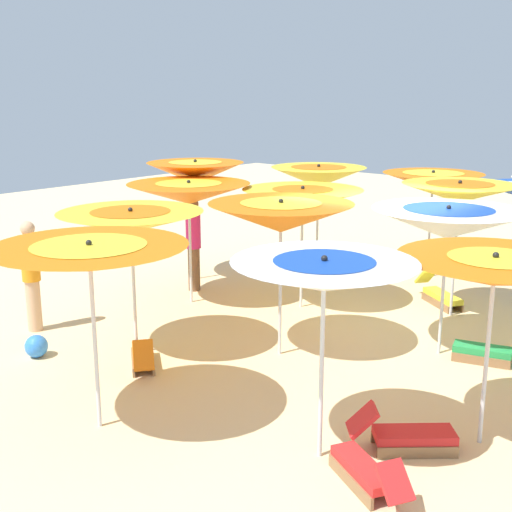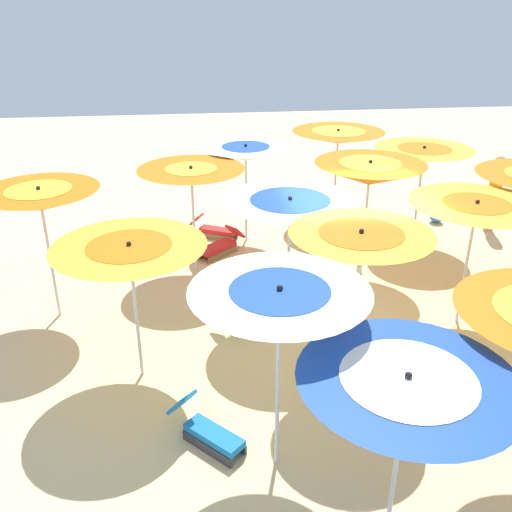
{
  "view_description": "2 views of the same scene",
  "coord_description": "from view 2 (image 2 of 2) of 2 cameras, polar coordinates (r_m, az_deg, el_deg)",
  "views": [
    {
      "loc": [
        -5.4,
        9.22,
        3.96
      ],
      "look_at": [
        1.4,
        1.37,
        1.38
      ],
      "focal_mm": 46.88,
      "sensor_mm": 36.0,
      "label": 1
    },
    {
      "loc": [
        -2.79,
        -8.48,
        5.32
      ],
      "look_at": [
        -1.72,
        0.42,
        1.1
      ],
      "focal_mm": 39.34,
      "sensor_mm": 36.0,
      "label": 2
    }
  ],
  "objects": [
    {
      "name": "lounger_3",
      "position": [
        12.55,
        -3.69,
        1.05
      ],
      "size": [
        1.15,
        1.09,
        0.55
      ],
      "rotation": [
        0.0,
        0.0,
        3.88
      ],
      "color": "olive",
      "rests_on": "ground"
    },
    {
      "name": "beach_umbrella_10",
      "position": [
        7.73,
        10.58,
        1.24
      ],
      "size": [
        1.98,
        1.98,
        2.46
      ],
      "color": "silver",
      "rests_on": "ground"
    },
    {
      "name": "lounger_2",
      "position": [
        9.85,
        -0.84,
        -6.08
      ],
      "size": [
        1.19,
        0.66,
        0.6
      ],
      "rotation": [
        0.0,
        0.0,
        6.58
      ],
      "color": "olive",
      "rests_on": "ground"
    },
    {
      "name": "beach_umbrella_1",
      "position": [
        12.66,
        -1.05,
        10.39
      ],
      "size": [
        1.97,
        1.97,
        2.3
      ],
      "color": "silver",
      "rests_on": "ground"
    },
    {
      "name": "beach_umbrella_3",
      "position": [
        9.98,
        -21.1,
        5.36
      ],
      "size": [
        1.98,
        1.98,
        2.45
      ],
      "color": "silver",
      "rests_on": "ground"
    },
    {
      "name": "beach_umbrella_0",
      "position": [
        14.23,
        8.34,
        11.88
      ],
      "size": [
        2.27,
        2.27,
        2.32
      ],
      "color": "silver",
      "rests_on": "ground"
    },
    {
      "name": "lounger_1",
      "position": [
        7.59,
        -4.88,
        -17.29
      ],
      "size": [
        1.02,
        1.03,
        0.62
      ],
      "rotation": [
        0.0,
        0.0,
        5.49
      ],
      "color": "#333338",
      "rests_on": "ground"
    },
    {
      "name": "beach_umbrella_5",
      "position": [
        11.18,
        11.47,
        8.23
      ],
      "size": [
        2.15,
        2.15,
        2.42
      ],
      "color": "silver",
      "rests_on": "ground"
    },
    {
      "name": "lounger_0",
      "position": [
        13.41,
        -4.2,
        2.64
      ],
      "size": [
        1.19,
        0.83,
        0.53
      ],
      "rotation": [
        0.0,
        0.0,
        5.79
      ],
      "color": "olive",
      "rests_on": "ground"
    },
    {
      "name": "lounger_5",
      "position": [
        8.51,
        13.42,
        -12.66
      ],
      "size": [
        1.27,
        0.99,
        0.57
      ],
      "rotation": [
        0.0,
        0.0,
        8.84
      ],
      "color": "olive",
      "rests_on": "ground"
    },
    {
      "name": "beach_umbrella_15",
      "position": [
        5.54,
        15.04,
        -13.14
      ],
      "size": [
        2.09,
        2.09,
        2.18
      ],
      "color": "silver",
      "rests_on": "ground"
    },
    {
      "name": "beach_umbrella_11",
      "position": [
        6.08,
        2.4,
        -4.95
      ],
      "size": [
        1.99,
        1.99,
        2.51
      ],
      "color": "silver",
      "rests_on": "ground"
    },
    {
      "name": "beach_umbrella_4",
      "position": [
        13.08,
        16.67,
        9.81
      ],
      "size": [
        2.15,
        2.15,
        2.29
      ],
      "color": "silver",
      "rests_on": "ground"
    },
    {
      "name": "beach_umbrella_6",
      "position": [
        9.26,
        3.46,
        4.52
      ],
      "size": [
        2.24,
        2.24,
        2.33
      ],
      "color": "silver",
      "rests_on": "ground"
    },
    {
      "name": "beach_umbrella_7",
      "position": [
        7.99,
        -12.66,
        -0.23
      ],
      "size": [
        2.16,
        2.16,
        2.23
      ],
      "color": "silver",
      "rests_on": "ground"
    },
    {
      "name": "lounger_4",
      "position": [
        13.75,
        13.21,
        2.64
      ],
      "size": [
        1.11,
        0.94,
        0.58
      ],
      "rotation": [
        0.0,
        0.0,
        5.63
      ],
      "color": "olive",
      "rests_on": "ground"
    },
    {
      "name": "beach_umbrella_2",
      "position": [
        11.21,
        -6.59,
        8.07
      ],
      "size": [
        2.12,
        2.12,
        2.27
      ],
      "color": "silver",
      "rests_on": "ground"
    },
    {
      "name": "beach_ball",
      "position": [
        15.01,
        17.89,
        3.9
      ],
      "size": [
        0.35,
        0.35,
        0.35
      ],
      "primitive_type": "sphere",
      "color": "#337FE5",
      "rests_on": "ground"
    },
    {
      "name": "beach_umbrella_9",
      "position": [
        9.86,
        21.43,
        4.09
      ],
      "size": [
        2.2,
        2.2,
        2.29
      ],
      "color": "silver",
      "rests_on": "ground"
    },
    {
      "name": "beachgoer_0",
      "position": [
        14.71,
        23.1,
        6.07
      ],
      "size": [
        0.3,
        0.3,
        1.88
      ],
      "rotation": [
        0.0,
        0.0,
        3.56
      ],
      "color": "#D8A87F",
      "rests_on": "ground"
    },
    {
      "name": "ground",
      "position": [
        10.4,
        9.78,
        -6.1
      ],
      "size": [
        38.47,
        38.47,
        0.04
      ],
      "primitive_type": "cube",
      "color": "beige"
    }
  ]
}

